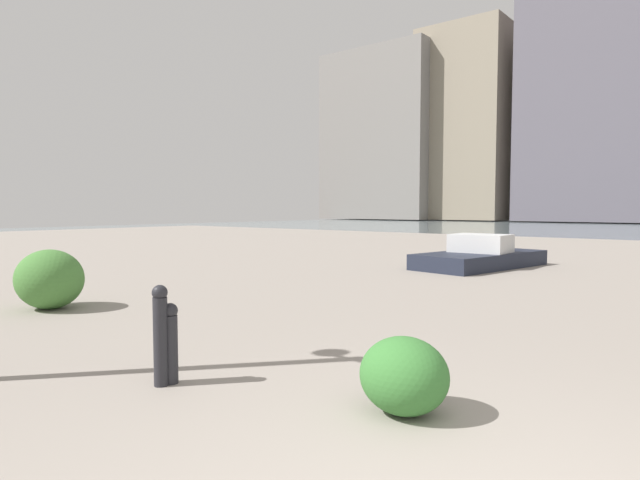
% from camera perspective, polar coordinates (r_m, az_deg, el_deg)
% --- Properties ---
extents(building_slab, '(16.17, 11.19, 39.41)m').
position_cam_1_polar(building_slab, '(69.49, 28.31, 17.39)').
color(building_slab, '#5B5660').
rests_on(building_slab, ground).
extents(building_annex, '(11.06, 12.83, 24.24)m').
position_cam_1_polar(building_annex, '(74.00, 16.20, 11.61)').
color(building_annex, gray).
rests_on(building_annex, ground).
extents(building_highrise, '(16.00, 11.43, 22.77)m').
position_cam_1_polar(building_highrise, '(76.26, 7.43, 10.91)').
color(building_highrise, gray).
rests_on(building_highrise, ground).
extents(bollard_near, '(0.13, 0.13, 0.69)m').
position_cam_1_polar(bollard_near, '(4.73, -15.82, -10.48)').
color(bollard_near, '#232328').
rests_on(bollard_near, ground).
extents(bollard_mid, '(0.13, 0.13, 0.85)m').
position_cam_1_polar(bollard_mid, '(4.67, -16.83, -9.61)').
color(bollard_mid, '#232328').
rests_on(bollard_mid, ground).
extents(shrub_low, '(1.04, 0.93, 0.88)m').
position_cam_1_polar(shrub_low, '(8.77, -27.15, -3.78)').
color(shrub_low, '#477F38').
rests_on(shrub_low, ground).
extents(shrub_round, '(0.66, 0.60, 0.56)m').
position_cam_1_polar(shrub_round, '(3.98, 9.04, -14.24)').
color(shrub_round, '#387533').
rests_on(shrub_round, ground).
extents(boat, '(2.25, 4.01, 0.95)m').
position_cam_1_polar(boat, '(13.87, 16.90, -1.95)').
color(boat, '#1E2333').
rests_on(boat, ground).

